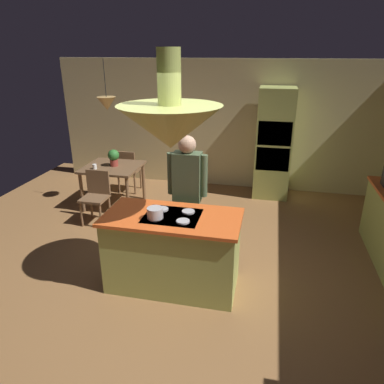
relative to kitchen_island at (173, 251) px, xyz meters
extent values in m
plane|color=olive|center=(0.00, 0.20, -0.47)|extent=(8.16, 8.16, 0.00)
cube|color=beige|center=(0.00, 3.65, 0.80)|extent=(6.80, 0.10, 2.55)
cube|color=#A8B259|center=(0.00, 0.00, -0.02)|extent=(1.53, 0.74, 0.89)
cube|color=#E05B23|center=(0.00, 0.00, 0.44)|extent=(1.59, 0.80, 0.04)
cube|color=black|center=(0.00, 0.00, 0.46)|extent=(0.64, 0.52, 0.01)
cylinder|color=#B2B2B7|center=(-0.16, -0.13, 0.47)|extent=(0.15, 0.15, 0.02)
cylinder|color=#B2B2B7|center=(0.16, -0.13, 0.47)|extent=(0.15, 0.15, 0.02)
cylinder|color=#B2B2B7|center=(-0.16, 0.13, 0.47)|extent=(0.15, 0.15, 0.02)
cylinder|color=#B2B2B7|center=(0.16, 0.13, 0.47)|extent=(0.15, 0.15, 0.02)
cube|color=#A8B259|center=(1.10, 3.25, 0.57)|extent=(0.66, 0.62, 2.08)
cube|color=black|center=(1.10, 2.96, 0.83)|extent=(0.60, 0.04, 0.44)
cube|color=black|center=(1.10, 2.96, 0.35)|extent=(0.60, 0.04, 0.44)
cube|color=brown|center=(-1.70, 2.10, 0.27)|extent=(0.98, 0.92, 0.04)
cylinder|color=brown|center=(-2.13, 1.70, -0.11)|extent=(0.06, 0.06, 0.72)
cylinder|color=brown|center=(-1.27, 1.70, -0.11)|extent=(0.06, 0.06, 0.72)
cylinder|color=brown|center=(-2.13, 2.50, -0.11)|extent=(0.06, 0.06, 0.72)
cylinder|color=brown|center=(-1.27, 2.50, -0.11)|extent=(0.06, 0.06, 0.72)
cylinder|color=tan|center=(-0.07, 0.67, -0.05)|extent=(0.14, 0.14, 0.85)
cylinder|color=tan|center=(0.11, 0.67, -0.05)|extent=(0.14, 0.14, 0.85)
cube|color=#4C6042|center=(0.02, 0.67, 0.70)|extent=(0.36, 0.22, 0.65)
cylinder|color=#4C6042|center=(-0.20, 0.67, 0.74)|extent=(0.09, 0.09, 0.55)
cylinder|color=#4C6042|center=(0.24, 0.67, 0.74)|extent=(0.09, 0.09, 0.55)
sphere|color=tan|center=(0.02, 0.67, 1.13)|extent=(0.23, 0.23, 0.23)
cone|color=#A8B259|center=(0.00, 0.00, 1.49)|extent=(1.10, 1.10, 0.45)
cylinder|color=#A8B259|center=(0.00, 0.00, 1.99)|extent=(0.24, 0.24, 0.55)
cone|color=#E0B266|center=(-1.70, 2.10, 1.39)|extent=(0.32, 0.32, 0.22)
cylinder|color=black|center=(-1.70, 2.10, 1.80)|extent=(0.01, 0.01, 0.60)
cube|color=brown|center=(-1.70, 1.34, -0.03)|extent=(0.40, 0.40, 0.04)
cube|color=brown|center=(-1.70, 1.52, 0.19)|extent=(0.40, 0.04, 0.42)
cylinder|color=brown|center=(-1.87, 1.17, -0.26)|extent=(0.04, 0.04, 0.43)
cylinder|color=brown|center=(-1.53, 1.17, -0.26)|extent=(0.04, 0.04, 0.43)
cylinder|color=brown|center=(-1.87, 1.51, -0.26)|extent=(0.04, 0.04, 0.43)
cylinder|color=brown|center=(-1.53, 1.51, -0.26)|extent=(0.04, 0.04, 0.43)
cube|color=brown|center=(-1.70, 2.86, -0.03)|extent=(0.40, 0.40, 0.04)
cube|color=brown|center=(-1.70, 2.68, 0.19)|extent=(0.40, 0.04, 0.42)
cylinder|color=brown|center=(-1.53, 3.03, -0.26)|extent=(0.04, 0.04, 0.43)
cylinder|color=brown|center=(-1.87, 3.03, -0.26)|extent=(0.04, 0.04, 0.43)
cylinder|color=brown|center=(-1.53, 2.69, -0.26)|extent=(0.04, 0.04, 0.43)
cylinder|color=brown|center=(-1.87, 2.69, -0.26)|extent=(0.04, 0.04, 0.43)
cylinder|color=#99382D|center=(-1.67, 2.12, 0.35)|extent=(0.14, 0.14, 0.12)
sphere|color=#2D722D|center=(-1.67, 2.12, 0.49)|extent=(0.20, 0.20, 0.20)
cylinder|color=white|center=(-1.92, 1.87, 0.33)|extent=(0.07, 0.07, 0.09)
cylinder|color=#B2B2B7|center=(-0.16, -0.13, 0.54)|extent=(0.18, 0.18, 0.12)
camera|label=1|loc=(1.03, -3.58, 2.24)|focal=33.56mm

